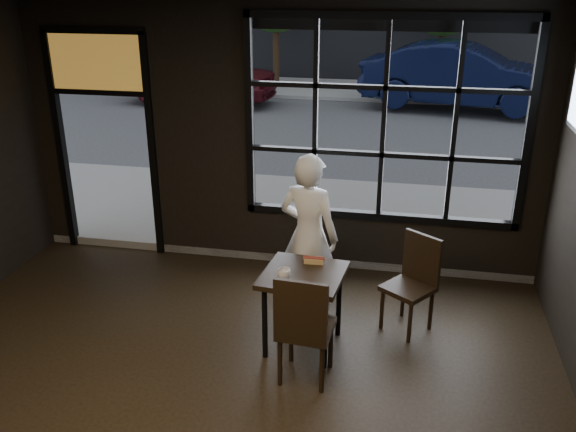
% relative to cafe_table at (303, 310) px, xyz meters
% --- Properties ---
extents(window_frame, '(3.06, 0.12, 2.28)m').
position_rel_cafe_table_xyz_m(window_frame, '(0.58, 1.71, 1.41)').
color(window_frame, black).
rests_on(window_frame, ground).
extents(stained_transom, '(1.20, 0.06, 0.70)m').
position_rel_cafe_table_xyz_m(stained_transom, '(-2.72, 1.71, 1.96)').
color(stained_transom, orange).
rests_on(stained_transom, ground).
extents(street_asphalt, '(60.00, 41.00, 0.04)m').
position_rel_cafe_table_xyz_m(street_asphalt, '(-0.62, 22.21, -0.41)').
color(street_asphalt, '#545456').
rests_on(street_asphalt, ground).
extents(cafe_table, '(0.79, 0.79, 0.78)m').
position_rel_cafe_table_xyz_m(cafe_table, '(0.00, 0.00, 0.00)').
color(cafe_table, black).
rests_on(cafe_table, floor).
extents(chair_near, '(0.48, 0.48, 1.04)m').
position_rel_cafe_table_xyz_m(chair_near, '(0.11, -0.46, 0.13)').
color(chair_near, black).
rests_on(chair_near, floor).
extents(chair_window, '(0.59, 0.59, 0.97)m').
position_rel_cafe_table_xyz_m(chair_window, '(0.95, 0.49, 0.09)').
color(chair_window, black).
rests_on(chair_window, floor).
extents(man, '(0.72, 0.57, 1.71)m').
position_rel_cafe_table_xyz_m(man, '(-0.06, 0.64, 0.47)').
color(man, white).
rests_on(man, floor).
extents(hotdog, '(0.20, 0.09, 0.06)m').
position_rel_cafe_table_xyz_m(hotdog, '(0.06, 0.21, 0.41)').
color(hotdog, tan).
rests_on(hotdog, cafe_table).
extents(cup, '(0.13, 0.13, 0.10)m').
position_rel_cafe_table_xyz_m(cup, '(-0.15, -0.15, 0.43)').
color(cup, silver).
rests_on(cup, cafe_table).
extents(navy_car, '(5.08, 2.55, 1.60)m').
position_rel_cafe_table_xyz_m(navy_car, '(2.06, 10.97, 0.51)').
color(navy_car, black).
rests_on(navy_car, street_asphalt).
extents(maroon_car, '(4.26, 1.88, 1.43)m').
position_rel_cafe_table_xyz_m(maroon_car, '(-4.67, 10.65, 0.42)').
color(maroon_car, '#51111A').
rests_on(maroon_car, street_asphalt).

